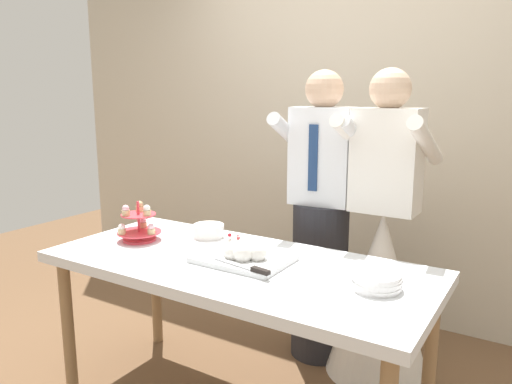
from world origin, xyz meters
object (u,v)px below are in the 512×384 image
Objects in this scene: cupcake_stand at (138,226)px; main_cake_tray at (243,252)px; person_bride at (381,272)px; round_cake at (209,232)px; person_groom at (321,233)px; plate_stack at (376,281)px; dessert_table at (236,276)px.

cupcake_stand is 0.64m from main_cake_tray.
round_cake is at bearing -147.16° from person_bride.
person_groom is (0.06, 0.71, -0.07)m from main_cake_tray.
main_cake_tray is at bearing -179.56° from plate_stack.
person_bride reaches higher than cupcake_stand.
dessert_table is 1.08× the size of person_bride.
person_groom reaches higher than dessert_table.
dessert_table is 7.50× the size of round_cake.
plate_stack is 0.12× the size of person_bride.
round_cake is at bearing 168.74° from plate_stack.
round_cake is 0.95m from person_bride.
round_cake is at bearing -129.33° from person_groom.
round_cake is at bearing 150.51° from main_cake_tray.
dessert_table is at bearing 0.37° from cupcake_stand.
plate_stack is at bearing 1.88° from dessert_table.
plate_stack reaches higher than dessert_table.
cupcake_stand is at bearing -178.16° from main_cake_tray.
cupcake_stand is 0.14× the size of person_bride.
dessert_table is at bearing -97.50° from person_groom.
person_groom is at bearing 50.67° from round_cake.
main_cake_tray is at bearing -121.31° from person_bride.
main_cake_tray is (0.64, 0.02, -0.04)m from cupcake_stand.
person_groom is at bearing 179.19° from person_bride.
plate_stack is at bearing -74.23° from person_bride.
main_cake_tray is 1.81× the size of round_cake.
person_groom reaches higher than cupcake_stand.
cupcake_stand is 1.15× the size of plate_stack.
cupcake_stand is 0.96× the size of round_cake.
person_groom is (-0.56, 0.70, -0.06)m from plate_stack.
dessert_table is 7.83× the size of cupcake_stand.
round_cake reaches higher than plate_stack.
main_cake_tray is 0.26× the size of person_bride.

